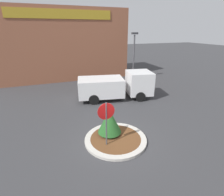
% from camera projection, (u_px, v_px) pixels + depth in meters
% --- Properties ---
extents(ground_plane, '(120.00, 120.00, 0.00)m').
position_uv_depth(ground_plane, '(116.00, 140.00, 9.34)').
color(ground_plane, '#38383A').
extents(traffic_island, '(3.29, 3.29, 0.14)m').
position_uv_depth(traffic_island, '(116.00, 139.00, 9.32)').
color(traffic_island, '#BCB7AD').
rests_on(traffic_island, ground_plane).
extents(stop_sign, '(0.83, 0.07, 2.41)m').
position_uv_depth(stop_sign, '(106.00, 117.00, 8.22)').
color(stop_sign, '#4C4C51').
rests_on(stop_sign, ground_plane).
extents(island_shrub, '(1.29, 1.29, 1.46)m').
position_uv_depth(island_shrub, '(110.00, 121.00, 9.41)').
color(island_shrub, brown).
rests_on(island_shrub, traffic_island).
extents(utility_truck, '(6.43, 3.35, 2.24)m').
position_uv_depth(utility_truck, '(116.00, 85.00, 14.68)').
color(utility_truck, white).
rests_on(utility_truck, ground_plane).
extents(storefront_building, '(14.67, 6.07, 7.78)m').
position_uv_depth(storefront_building, '(62.00, 44.00, 21.01)').
color(storefront_building, '#93563D').
rests_on(storefront_building, ground_plane).
extents(light_pole, '(0.70, 0.30, 5.25)m').
position_uv_depth(light_pole, '(134.00, 52.00, 19.48)').
color(light_pole, '#4C4C51').
rests_on(light_pole, ground_plane).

